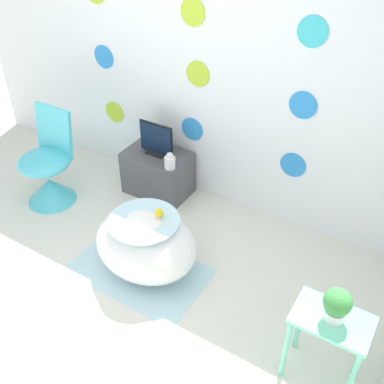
{
  "coord_description": "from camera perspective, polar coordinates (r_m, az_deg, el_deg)",
  "views": [
    {
      "loc": [
        1.82,
        -1.21,
        2.57
      ],
      "look_at": [
        0.55,
        0.87,
        0.76
      ],
      "focal_mm": 42.0,
      "sensor_mm": 36.0,
      "label": 1
    }
  ],
  "objects": [
    {
      "name": "ground_plane",
      "position": [
        3.38,
        -16.39,
        -15.07
      ],
      "size": [
        12.0,
        12.0,
        0.0
      ],
      "primitive_type": "plane",
      "color": "silver"
    },
    {
      "name": "wall_back_dotted",
      "position": [
        3.76,
        0.54,
        16.87
      ],
      "size": [
        5.04,
        0.05,
        2.6
      ],
      "color": "white",
      "rests_on": "ground_plane"
    },
    {
      "name": "rug",
      "position": [
        3.56,
        -6.74,
        -9.85
      ],
      "size": [
        1.04,
        0.64,
        0.01
      ],
      "color": "silver",
      "rests_on": "ground_plane"
    },
    {
      "name": "bathtub",
      "position": [
        3.39,
        -5.89,
        -6.6
      ],
      "size": [
        0.8,
        0.64,
        0.51
      ],
      "color": "white",
      "rests_on": "ground_plane"
    },
    {
      "name": "rubber_duck",
      "position": [
        3.21,
        -4.22,
        -2.61
      ],
      "size": [
        0.06,
        0.07,
        0.08
      ],
      "color": "yellow",
      "rests_on": "bathtub"
    },
    {
      "name": "chair",
      "position": [
        4.26,
        -17.77,
        2.15
      ],
      "size": [
        0.47,
        0.47,
        0.87
      ],
      "color": "#4CC6DB",
      "rests_on": "ground_plane"
    },
    {
      "name": "tv_cabinet",
      "position": [
        4.21,
        -4.36,
        2.44
      ],
      "size": [
        0.59,
        0.39,
        0.43
      ],
      "color": "#4C4C51",
      "rests_on": "ground_plane"
    },
    {
      "name": "tv",
      "position": [
        4.03,
        -4.57,
        6.54
      ],
      "size": [
        0.34,
        0.12,
        0.3
      ],
      "color": "black",
      "rests_on": "tv_cabinet"
    },
    {
      "name": "vase",
      "position": [
        3.85,
        -2.83,
        3.82
      ],
      "size": [
        0.1,
        0.1,
        0.14
      ],
      "color": "white",
      "rests_on": "tv_cabinet"
    },
    {
      "name": "side_table",
      "position": [
        2.77,
        16.97,
        -16.68
      ],
      "size": [
        0.43,
        0.29,
        0.54
      ],
      "color": "#72D8B7",
      "rests_on": "ground_plane"
    },
    {
      "name": "potted_plant_left",
      "position": [
        2.59,
        17.93,
        -13.44
      ],
      "size": [
        0.16,
        0.16,
        0.21
      ],
      "color": "white",
      "rests_on": "side_table"
    }
  ]
}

